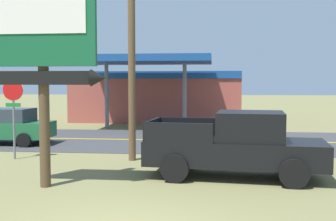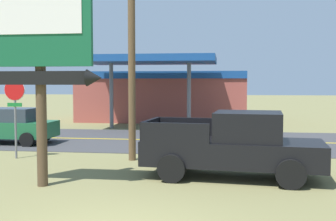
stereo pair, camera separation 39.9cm
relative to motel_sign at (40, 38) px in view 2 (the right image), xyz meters
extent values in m
cube|color=#3D3D3F|center=(2.80, 9.46, -3.96)|extent=(140.00, 8.00, 0.02)
cube|color=gold|center=(2.80, 9.46, -3.95)|extent=(126.00, 0.20, 0.01)
cylinder|color=brown|center=(-0.06, 0.14, -0.98)|extent=(0.28, 0.28, 5.99)
cube|color=#145633|center=(-0.06, -0.04, 0.49)|extent=(3.00, 0.16, 2.46)
cube|color=white|center=(-0.06, -0.13, 0.79)|extent=(2.52, 0.03, 1.38)
cube|color=black|center=(-0.06, -0.04, -1.04)|extent=(2.70, 0.12, 0.36)
cone|color=black|center=(1.49, -0.04, -1.04)|extent=(0.40, 0.44, 0.44)
cylinder|color=slate|center=(-2.82, 3.93, -2.87)|extent=(0.08, 0.08, 2.20)
cylinder|color=red|center=(-2.82, 3.90, -1.42)|extent=(0.76, 0.03, 0.76)
cylinder|color=white|center=(-2.82, 3.92, -1.42)|extent=(0.80, 0.01, 0.80)
cube|color=#19722D|center=(-2.82, 3.90, -1.97)|extent=(0.56, 0.03, 0.14)
cylinder|color=brown|center=(1.53, 4.17, 0.50)|extent=(0.26, 0.26, 8.94)
cube|color=#A84C42|center=(0.32, 20.47, -2.17)|extent=(12.00, 6.00, 3.60)
cube|color=#19478C|center=(0.32, 17.42, -0.62)|extent=(12.00, 0.12, 0.50)
cube|color=#19478C|center=(0.32, 14.47, 0.23)|extent=(8.00, 5.00, 0.40)
cylinder|color=slate|center=(-2.08, 14.47, -1.87)|extent=(0.24, 0.24, 4.20)
cylinder|color=slate|center=(2.72, 14.47, -1.87)|extent=(0.24, 0.24, 4.20)
cube|color=black|center=(5.07, 1.82, -3.21)|extent=(5.36, 2.45, 0.72)
cube|color=black|center=(5.52, 1.77, -2.43)|extent=(2.06, 1.97, 0.84)
cube|color=#28333D|center=(6.41, 1.69, -2.43)|extent=(0.26, 1.66, 0.71)
cube|color=black|center=(3.64, 2.88, -2.57)|extent=(1.95, 0.31, 0.56)
cube|color=black|center=(3.47, 1.05, -2.57)|extent=(1.95, 0.31, 0.56)
cube|color=black|center=(2.58, 2.06, -2.57)|extent=(0.30, 1.88, 0.56)
cylinder|color=black|center=(6.77, 2.64, -3.57)|extent=(0.82, 0.36, 0.80)
cylinder|color=black|center=(6.58, 0.69, -3.57)|extent=(0.82, 0.36, 0.80)
cylinder|color=black|center=(3.56, 2.95, -3.57)|extent=(0.82, 0.36, 0.80)
cylinder|color=black|center=(3.37, 1.00, -3.57)|extent=(0.82, 0.36, 0.80)
cube|color=#1E6038|center=(-5.01, 7.46, -3.29)|extent=(4.20, 1.76, 0.72)
cube|color=#2D3842|center=(-4.86, 7.46, -2.63)|extent=(2.10, 1.56, 0.60)
cylinder|color=black|center=(-3.71, 6.58, -3.65)|extent=(0.64, 0.24, 0.64)
cylinder|color=black|center=(-3.71, 8.34, -3.65)|extent=(0.64, 0.24, 0.64)
camera|label=1|loc=(4.43, -10.51, -1.17)|focal=44.45mm
camera|label=2|loc=(4.82, -10.46, -1.17)|focal=44.45mm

